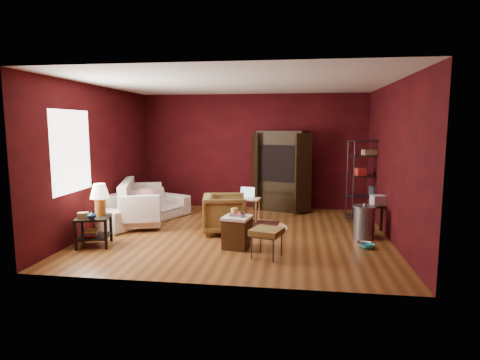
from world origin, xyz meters
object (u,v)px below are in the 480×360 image
object	(u,v)px
laptop_desk	(246,201)
side_table	(97,209)
wire_shelving	(369,177)
tv_armoire	(282,169)
armchair	(225,212)
sofa	(142,202)
hamper	(237,232)

from	to	relation	value
laptop_desk	side_table	bearing A→B (deg)	-131.60
laptop_desk	wire_shelving	distance (m)	2.68
side_table	tv_armoire	xyz separation A→B (m)	(3.01, 3.32, 0.36)
tv_armoire	wire_shelving	bearing A→B (deg)	-5.38
side_table	laptop_desk	xyz separation A→B (m)	(2.31, 2.08, -0.19)
armchair	wire_shelving	distance (m)	3.27
side_table	laptop_desk	size ratio (longest dim) A/B	1.47
wire_shelving	side_table	bearing A→B (deg)	-167.60
sofa	side_table	bearing A→B (deg)	-159.79
armchair	wire_shelving	size ratio (longest dim) A/B	0.47
laptop_desk	tv_armoire	size ratio (longest dim) A/B	0.37
armchair	sofa	bearing A→B (deg)	61.28
sofa	hamper	bearing A→B (deg)	-99.64
tv_armoire	wire_shelving	xyz separation A→B (m)	(1.89, -0.78, -0.05)
side_table	sofa	bearing A→B (deg)	85.74
armchair	wire_shelving	bearing A→B (deg)	-74.02
laptop_desk	hamper	bearing A→B (deg)	-80.99
hamper	sofa	bearing A→B (deg)	145.89
laptop_desk	wire_shelving	bearing A→B (deg)	16.47
sofa	hamper	xyz separation A→B (m)	(2.27, -1.54, -0.15)
wire_shelving	tv_armoire	bearing A→B (deg)	142.70
tv_armoire	side_table	bearing A→B (deg)	-115.28
armchair	hamper	size ratio (longest dim) A/B	1.32
hamper	armchair	bearing A→B (deg)	112.10
laptop_desk	armchair	bearing A→B (deg)	-99.76
side_table	tv_armoire	distance (m)	4.50
hamper	laptop_desk	distance (m)	1.93
side_table	tv_armoire	size ratio (longest dim) A/B	0.55
sofa	wire_shelving	world-z (taller)	wire_shelving
tv_armoire	wire_shelving	size ratio (longest dim) A/B	1.11
hamper	wire_shelving	world-z (taller)	wire_shelving
hamper	laptop_desk	bearing A→B (deg)	92.63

